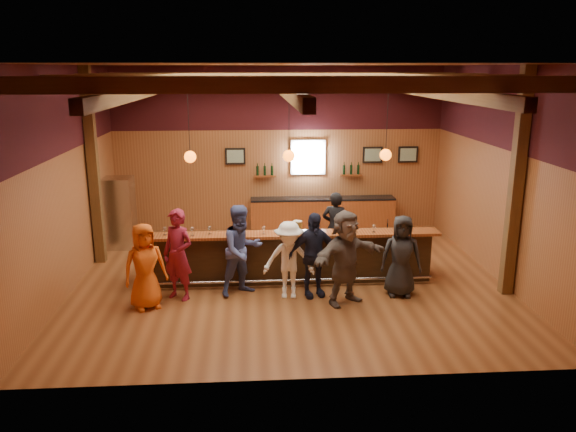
{
  "coord_description": "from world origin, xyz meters",
  "views": [
    {
      "loc": [
        -0.78,
        -11.34,
        4.44
      ],
      "look_at": [
        0.0,
        0.3,
        1.35
      ],
      "focal_mm": 35.0,
      "sensor_mm": 36.0,
      "label": 1
    }
  ],
  "objects": [
    {
      "name": "glass_h",
      "position": [
        1.77,
        -0.22,
        1.23
      ],
      "size": [
        0.07,
        0.07,
        0.16
      ],
      "color": "silver",
      "rests_on": "bar_counter"
    },
    {
      "name": "bottle_b",
      "position": [
        1.02,
        -0.1,
        1.24
      ],
      "size": [
        0.07,
        0.07,
        0.33
      ],
      "color": "black",
      "rests_on": "bar_counter"
    },
    {
      "name": "customer_dark",
      "position": [
        2.17,
        -0.97,
        0.83
      ],
      "size": [
        0.87,
        0.63,
        1.65
      ],
      "primitive_type": "imported",
      "rotation": [
        0.0,
        0.0,
        -0.14
      ],
      "color": "#232325",
      "rests_on": "ground"
    },
    {
      "name": "bartender",
      "position": [
        1.15,
        1.07,
        0.85
      ],
      "size": [
        0.71,
        0.58,
        1.69
      ],
      "primitive_type": "imported",
      "rotation": [
        0.0,
        0.0,
        2.82
      ],
      "color": "black",
      "rests_on": "ground"
    },
    {
      "name": "window",
      "position": [
        0.8,
        3.95,
        2.05
      ],
      "size": [
        0.95,
        0.09,
        0.95
      ],
      "color": "silver",
      "rests_on": "room"
    },
    {
      "name": "glass_f",
      "position": [
        0.96,
        -0.21,
        1.23
      ],
      "size": [
        0.07,
        0.07,
        0.16
      ],
      "color": "silver",
      "rests_on": "bar_counter"
    },
    {
      "name": "pendant_lights",
      "position": [
        0.0,
        0.0,
        2.71
      ],
      "size": [
        4.24,
        0.24,
        1.37
      ],
      "color": "black",
      "rests_on": "room"
    },
    {
      "name": "customer_brown",
      "position": [
        1.0,
        -1.27,
        0.93
      ],
      "size": [
        1.75,
        1.36,
        1.85
      ],
      "primitive_type": "imported",
      "rotation": [
        0.0,
        0.0,
        0.55
      ],
      "color": "#5F524C",
      "rests_on": "ground"
    },
    {
      "name": "bar_counter",
      "position": [
        0.02,
        0.15,
        0.52
      ],
      "size": [
        6.3,
        1.07,
        1.11
      ],
      "color": "black",
      "rests_on": "ground"
    },
    {
      "name": "stainless_fridge",
      "position": [
        -4.1,
        2.6,
        0.9
      ],
      "size": [
        0.7,
        0.7,
        1.8
      ],
      "primitive_type": "cube",
      "color": "silver",
      "rests_on": "ground"
    },
    {
      "name": "ice_bucket",
      "position": [
        0.18,
        -0.06,
        1.22
      ],
      "size": [
        0.2,
        0.2,
        0.22
      ],
      "primitive_type": "cylinder",
      "color": "brown",
      "rests_on": "bar_counter"
    },
    {
      "name": "customer_orange",
      "position": [
        -2.8,
        -1.25,
        0.83
      ],
      "size": [
        0.96,
        0.83,
        1.66
      ],
      "primitive_type": "imported",
      "rotation": [
        0.0,
        0.0,
        0.46
      ],
      "color": "#E15915",
      "rests_on": "ground"
    },
    {
      "name": "room",
      "position": [
        0.0,
        0.06,
        3.21
      ],
      "size": [
        9.04,
        9.0,
        4.52
      ],
      "color": "brown",
      "rests_on": "ground"
    },
    {
      "name": "glass_c",
      "position": [
        -1.66,
        -0.15,
        1.24
      ],
      "size": [
        0.08,
        0.08,
        0.18
      ],
      "color": "silver",
      "rests_on": "bar_counter"
    },
    {
      "name": "glass_b",
      "position": [
        -2.0,
        -0.25,
        1.25
      ],
      "size": [
        0.09,
        0.09,
        0.19
      ],
      "color": "silver",
      "rests_on": "bar_counter"
    },
    {
      "name": "customer_denim",
      "position": [
        -0.99,
        -0.68,
        0.92
      ],
      "size": [
        1.13,
        1.06,
        1.85
      ],
      "primitive_type": "imported",
      "rotation": [
        0.0,
        0.0,
        0.53
      ],
      "color": "#46528C",
      "rests_on": "ground"
    },
    {
      "name": "glass_d",
      "position": [
        -1.09,
        -0.16,
        1.24
      ],
      "size": [
        0.08,
        0.08,
        0.19
      ],
      "color": "silver",
      "rests_on": "bar_counter"
    },
    {
      "name": "glass_a",
      "position": [
        -2.57,
        -0.15,
        1.24
      ],
      "size": [
        0.08,
        0.08,
        0.18
      ],
      "color": "silver",
      "rests_on": "bar_counter"
    },
    {
      "name": "glass_e",
      "position": [
        -0.54,
        -0.22,
        1.23
      ],
      "size": [
        0.08,
        0.08,
        0.17
      ],
      "color": "silver",
      "rests_on": "bar_counter"
    },
    {
      "name": "bottle_a",
      "position": [
        0.59,
        -0.08,
        1.24
      ],
      "size": [
        0.07,
        0.07,
        0.33
      ],
      "color": "black",
      "rests_on": "bar_counter"
    },
    {
      "name": "wine_shelves",
      "position": [
        0.8,
        3.88,
        1.62
      ],
      "size": [
        3.0,
        0.18,
        0.3
      ],
      "color": "brown",
      "rests_on": "room"
    },
    {
      "name": "framed_pictures",
      "position": [
        1.67,
        3.94,
        2.1
      ],
      "size": [
        5.35,
        0.05,
        0.45
      ],
      "color": "black",
      "rests_on": "room"
    },
    {
      "name": "back_bar_cabinet",
      "position": [
        1.2,
        3.72,
        0.48
      ],
      "size": [
        4.0,
        0.52,
        0.95
      ],
      "color": "brown",
      "rests_on": "ground"
    },
    {
      "name": "customer_redvest",
      "position": [
        -2.23,
        -0.84,
        0.91
      ],
      "size": [
        0.79,
        0.71,
        1.82
      ],
      "primitive_type": "imported",
      "rotation": [
        0.0,
        0.0,
        -0.54
      ],
      "color": "maroon",
      "rests_on": "ground"
    },
    {
      "name": "glass_g",
      "position": [
        1.4,
        -0.22,
        1.23
      ],
      "size": [
        0.07,
        0.07,
        0.16
      ],
      "color": "silver",
      "rests_on": "bar_counter"
    },
    {
      "name": "customer_navy",
      "position": [
        0.42,
        -0.89,
        0.86
      ],
      "size": [
        1.08,
        0.67,
        1.72
      ],
      "primitive_type": "imported",
      "rotation": [
        0.0,
        0.0,
        0.26
      ],
      "color": "#1A1E34",
      "rests_on": "ground"
    },
    {
      "name": "customer_white",
      "position": [
        -0.07,
        -0.93,
        0.78
      ],
      "size": [
        1.06,
        0.68,
        1.56
      ],
      "primitive_type": "imported",
      "rotation": [
        0.0,
        0.0,
        -0.1
      ],
      "color": "white",
      "rests_on": "ground"
    }
  ]
}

